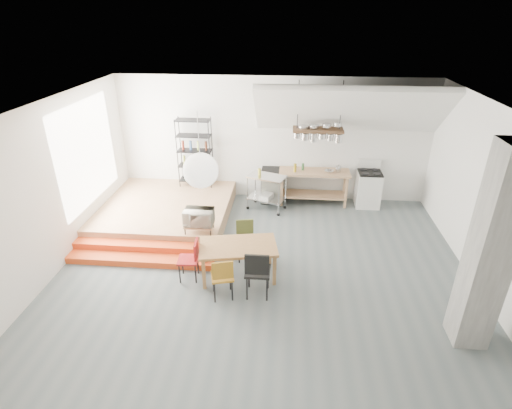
# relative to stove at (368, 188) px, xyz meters

# --- Properties ---
(floor) EXTENTS (8.00, 8.00, 0.00)m
(floor) POSITION_rel_stove_xyz_m (-2.50, -3.16, -0.48)
(floor) COLOR #576265
(floor) RESTS_ON ground
(wall_back) EXTENTS (8.00, 0.04, 3.20)m
(wall_back) POSITION_rel_stove_xyz_m (-2.50, 0.34, 1.12)
(wall_back) COLOR silver
(wall_back) RESTS_ON ground
(wall_left) EXTENTS (0.04, 7.00, 3.20)m
(wall_left) POSITION_rel_stove_xyz_m (-6.50, -3.16, 1.12)
(wall_left) COLOR silver
(wall_left) RESTS_ON ground
(wall_right) EXTENTS (0.04, 7.00, 3.20)m
(wall_right) POSITION_rel_stove_xyz_m (1.50, -3.16, 1.12)
(wall_right) COLOR silver
(wall_right) RESTS_ON ground
(ceiling) EXTENTS (8.00, 7.00, 0.02)m
(ceiling) POSITION_rel_stove_xyz_m (-2.50, -3.16, 2.72)
(ceiling) COLOR white
(ceiling) RESTS_ON wall_back
(slope_ceiling) EXTENTS (4.40, 1.44, 1.32)m
(slope_ceiling) POSITION_rel_stove_xyz_m (-0.70, -0.26, 2.07)
(slope_ceiling) COLOR white
(slope_ceiling) RESTS_ON wall_back
(window_pane) EXTENTS (0.02, 2.50, 2.20)m
(window_pane) POSITION_rel_stove_xyz_m (-6.48, -1.66, 1.32)
(window_pane) COLOR white
(window_pane) RESTS_ON wall_left
(platform) EXTENTS (3.00, 3.00, 0.40)m
(platform) POSITION_rel_stove_xyz_m (-5.00, -1.16, -0.28)
(platform) COLOR #A47B52
(platform) RESTS_ON ground
(step_lower) EXTENTS (3.00, 0.35, 0.13)m
(step_lower) POSITION_rel_stove_xyz_m (-5.00, -3.11, -0.41)
(step_lower) COLOR #DD491A
(step_lower) RESTS_ON ground
(step_upper) EXTENTS (3.00, 0.35, 0.27)m
(step_upper) POSITION_rel_stove_xyz_m (-5.00, -2.76, -0.35)
(step_upper) COLOR #DD491A
(step_upper) RESTS_ON ground
(concrete_column) EXTENTS (0.50, 0.50, 3.20)m
(concrete_column) POSITION_rel_stove_xyz_m (0.80, -4.66, 1.12)
(concrete_column) COLOR slate
(concrete_column) RESTS_ON ground
(kitchen_counter) EXTENTS (1.80, 0.60, 0.91)m
(kitchen_counter) POSITION_rel_stove_xyz_m (-1.40, -0.01, 0.15)
(kitchen_counter) COLOR #A47B52
(kitchen_counter) RESTS_ON ground
(stove) EXTENTS (0.60, 0.60, 1.18)m
(stove) POSITION_rel_stove_xyz_m (0.00, 0.00, 0.00)
(stove) COLOR white
(stove) RESTS_ON ground
(pot_rack) EXTENTS (1.20, 0.50, 1.43)m
(pot_rack) POSITION_rel_stove_xyz_m (-1.37, -0.23, 1.50)
(pot_rack) COLOR #422B1A
(pot_rack) RESTS_ON ceiling
(wire_shelving) EXTENTS (0.88, 0.38, 1.80)m
(wire_shelving) POSITION_rel_stove_xyz_m (-4.50, 0.04, 0.85)
(wire_shelving) COLOR black
(wire_shelving) RESTS_ON platform
(microwave_shelf) EXTENTS (0.60, 0.40, 0.16)m
(microwave_shelf) POSITION_rel_stove_xyz_m (-3.90, -2.41, 0.07)
(microwave_shelf) COLOR #A47B52
(microwave_shelf) RESTS_ON platform
(paper_lantern) EXTENTS (0.60, 0.60, 0.60)m
(paper_lantern) POSITION_rel_stove_xyz_m (-3.54, -3.46, 1.72)
(paper_lantern) COLOR white
(paper_lantern) RESTS_ON ceiling
(dining_table) EXTENTS (1.56, 1.05, 0.68)m
(dining_table) POSITION_rel_stove_xyz_m (-2.95, -3.36, 0.13)
(dining_table) COLOR olive
(dining_table) RESTS_ON ground
(chair_mustard) EXTENTS (0.47, 0.47, 0.84)m
(chair_mustard) POSITION_rel_stove_xyz_m (-3.14, -4.05, 0.02)
(chair_mustard) COLOR #9E6B1B
(chair_mustard) RESTS_ON ground
(chair_black) EXTENTS (0.44, 0.44, 0.96)m
(chair_black) POSITION_rel_stove_xyz_m (-2.54, -3.95, 0.09)
(chair_black) COLOR black
(chair_black) RESTS_ON ground
(chair_olive) EXTENTS (0.44, 0.44, 0.81)m
(chair_olive) POSITION_rel_stove_xyz_m (-2.89, -2.68, 0.01)
(chair_olive) COLOR #515B2B
(chair_olive) RESTS_ON ground
(chair_red) EXTENTS (0.40, 0.40, 0.82)m
(chair_red) POSITION_rel_stove_xyz_m (-3.81, -3.52, 0.01)
(chair_red) COLOR #A41718
(chair_red) RESTS_ON ground
(rolling_cart) EXTENTS (1.04, 0.80, 0.91)m
(rolling_cart) POSITION_rel_stove_xyz_m (-2.60, -0.46, 0.11)
(rolling_cart) COLOR silver
(rolling_cart) RESTS_ON ground
(mini_fridge) EXTENTS (0.53, 0.53, 0.89)m
(mini_fridge) POSITION_rel_stove_xyz_m (-2.50, 0.04, -0.03)
(mini_fridge) COLOR black
(mini_fridge) RESTS_ON ground
(microwave) EXTENTS (0.61, 0.42, 0.34)m
(microwave) POSITION_rel_stove_xyz_m (-3.90, -2.41, 0.25)
(microwave) COLOR beige
(microwave) RESTS_ON microwave_shelf
(bowl) EXTENTS (0.29, 0.29, 0.06)m
(bowl) POSITION_rel_stove_xyz_m (-1.03, -0.06, 0.46)
(bowl) COLOR silver
(bowl) RESTS_ON kitchen_counter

